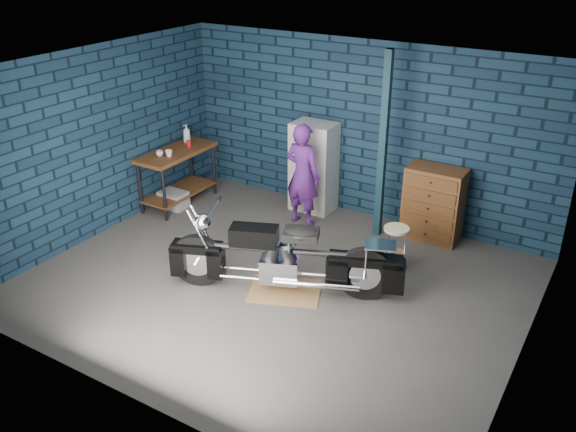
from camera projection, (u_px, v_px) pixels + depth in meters
name	position (u px, v px, depth m)	size (l,w,h in m)	color
ground	(276.00, 283.00, 7.81)	(6.00, 6.00, 0.00)	#474542
room_walls	(299.00, 129.00, 7.42)	(6.02, 5.01, 2.71)	#102235
support_post	(383.00, 147.00, 8.48)	(0.10, 0.10, 2.70)	#102934
workbench	(178.00, 177.00, 9.87)	(0.60, 1.40, 0.91)	brown
drip_mat	(285.00, 291.00, 7.64)	(0.88, 0.66, 0.01)	olive
motorcycle	(285.00, 253.00, 7.41)	(2.47, 0.67, 1.09)	black
person	(303.00, 175.00, 9.06)	(0.58, 0.38, 1.58)	#551F77
storage_bin	(174.00, 199.00, 9.86)	(0.43, 0.31, 0.27)	gray
locker	(313.00, 167.00, 9.55)	(0.67, 0.48, 1.43)	silver
tool_chest	(433.00, 204.00, 8.71)	(0.81, 0.45, 1.08)	brown
shop_stool	(395.00, 248.00, 8.02)	(0.33, 0.33, 0.61)	#C5B895
cup_a	(160.00, 153.00, 9.42)	(0.11, 0.11, 0.09)	#C5B895
cup_b	(169.00, 153.00, 9.40)	(0.11, 0.11, 0.11)	#C5B895
mug_red	(189.00, 144.00, 9.78)	(0.08, 0.08, 0.11)	maroon
bottle	(187.00, 134.00, 9.96)	(0.12, 0.12, 0.31)	gray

